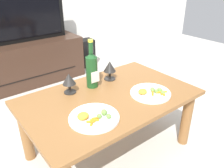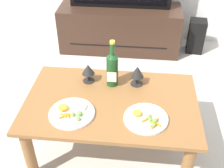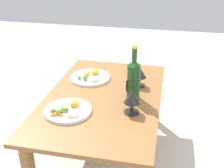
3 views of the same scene
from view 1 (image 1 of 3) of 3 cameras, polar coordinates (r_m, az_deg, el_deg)
The scene contains 10 objects.
ground_plane at distance 1.70m, azimuth -0.55°, elevation -16.00°, with size 6.40×6.40×0.00m, color #B7B2A8.
dining_table at distance 1.48m, azimuth -0.61°, elevation -5.64°, with size 1.08×0.68×0.44m.
tv_stand at distance 2.70m, azimuth -21.04°, elevation 4.93°, with size 1.26×0.45×0.47m.
tv_screen at distance 2.57m, azimuth -22.89°, elevation 15.42°, with size 1.02×0.05×0.54m.
floor_speaker at distance 3.05m, azimuth -6.32°, elevation 7.81°, with size 0.17×0.17×0.36m, color black.
wine_bottle at distance 1.51m, azimuth -5.12°, elevation 3.85°, with size 0.08×0.08×0.33m.
goblet_left at distance 1.46m, azimuth -10.75°, elevation 0.99°, with size 0.09×0.09×0.13m.
goblet_right at distance 1.62m, azimuth -0.57°, elevation 4.22°, with size 0.09×0.09×0.14m.
dinner_plate_left at distance 1.23m, azimuth -4.60°, elevation -8.19°, with size 0.27×0.27×0.05m.
dinner_plate_right at distance 1.47m, azimuth 9.65°, elevation -2.10°, with size 0.26×0.26×0.04m.
Camera 1 is at (-0.77, -0.99, 1.15)m, focal length 36.41 mm.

